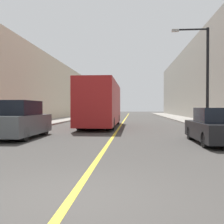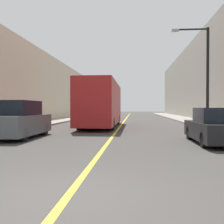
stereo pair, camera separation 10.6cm
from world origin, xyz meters
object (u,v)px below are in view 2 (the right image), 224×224
(bus, at_px, (101,104))
(parked_suv_left, at_px, (19,121))
(car_right_near, at_px, (216,128))
(street_lamp_right, at_px, (204,70))

(bus, height_order, parked_suv_left, bus)
(car_right_near, distance_m, street_lamp_right, 8.16)
(parked_suv_left, bearing_deg, car_right_near, -7.89)
(parked_suv_left, distance_m, car_right_near, 9.52)
(bus, relative_size, parked_suv_left, 2.30)
(parked_suv_left, xyz_separation_m, car_right_near, (9.42, -1.31, -0.19))
(bus, bearing_deg, car_right_near, -56.74)
(parked_suv_left, height_order, car_right_near, parked_suv_left)
(car_right_near, bearing_deg, street_lamp_right, 79.44)
(parked_suv_left, bearing_deg, street_lamp_right, 28.87)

